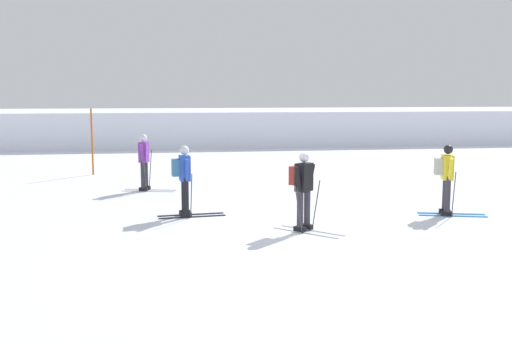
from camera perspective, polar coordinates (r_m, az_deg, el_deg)
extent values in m
plane|color=silver|center=(13.56, 3.16, -5.07)|extent=(120.00, 120.00, 0.00)
cube|color=silver|center=(34.90, -3.84, 4.28)|extent=(80.00, 8.46, 1.89)
cube|color=black|center=(14.49, -6.30, -4.23)|extent=(1.60, 0.26, 0.02)
cube|color=black|center=(14.22, -6.14, -4.46)|extent=(1.60, 0.26, 0.02)
cube|color=black|center=(14.46, -6.89, -4.03)|extent=(0.27, 0.15, 0.10)
cube|color=black|center=(14.19, -6.74, -4.25)|extent=(0.27, 0.15, 0.10)
cylinder|color=black|center=(14.37, -6.92, -2.17)|extent=(0.14, 0.14, 0.85)
cylinder|color=black|center=(14.10, -6.77, -2.36)|extent=(0.14, 0.14, 0.85)
cube|color=#284CB7|center=(14.14, -6.89, 0.23)|extent=(0.28, 0.40, 0.60)
cylinder|color=#284CB7|center=(14.39, -6.94, 0.31)|extent=(0.12, 0.26, 0.55)
cylinder|color=#284CB7|center=(13.90, -6.67, 0.05)|extent=(0.12, 0.26, 0.55)
sphere|color=silver|center=(14.10, -6.92, 1.96)|extent=(0.22, 0.22, 0.22)
cylinder|color=#38383D|center=(14.59, -6.64, -2.01)|extent=(0.06, 0.32, 1.10)
cylinder|color=#38383D|center=(13.91, -6.25, -2.47)|extent=(0.06, 0.32, 1.10)
cube|color=teal|center=(14.12, -7.74, 0.28)|extent=(0.21, 0.30, 0.40)
cube|color=silver|center=(18.29, -10.09, -1.83)|extent=(1.58, 0.46, 0.02)
cube|color=silver|center=(18.03, -10.32, -1.97)|extent=(1.58, 0.46, 0.02)
cube|color=black|center=(18.32, -10.55, -1.63)|extent=(0.28, 0.18, 0.10)
cube|color=black|center=(18.06, -10.79, -1.77)|extent=(0.28, 0.18, 0.10)
cylinder|color=#2D2D33|center=(18.25, -10.58, -0.16)|extent=(0.14, 0.14, 0.85)
cylinder|color=#2D2D33|center=(17.99, -10.83, -0.28)|extent=(0.14, 0.14, 0.85)
cube|color=purple|center=(18.05, -10.75, 1.75)|extent=(0.32, 0.43, 0.60)
cylinder|color=purple|center=(18.28, -10.48, 1.79)|extent=(0.15, 0.27, 0.55)
cylinder|color=purple|center=(17.80, -10.91, 1.62)|extent=(0.15, 0.27, 0.55)
sphere|color=silver|center=(18.01, -10.79, 3.11)|extent=(0.22, 0.22, 0.22)
cylinder|color=#38383D|center=(18.38, -10.15, 0.07)|extent=(0.11, 0.38, 1.20)
cylinder|color=#38383D|center=(17.79, -10.67, -0.19)|extent=(0.11, 0.38, 1.20)
cube|color=silver|center=(12.87, 5.49, -5.75)|extent=(1.19, 1.20, 0.02)
cube|color=silver|center=(12.63, 4.82, -5.99)|extent=(1.19, 1.20, 0.02)
cube|color=black|center=(12.93, 4.92, -5.40)|extent=(0.27, 0.27, 0.10)
cube|color=black|center=(12.70, 4.24, -5.63)|extent=(0.27, 0.27, 0.10)
cylinder|color=#38333D|center=(12.83, 4.95, -3.33)|extent=(0.14, 0.14, 0.85)
cylinder|color=#38333D|center=(12.60, 4.27, -3.53)|extent=(0.14, 0.14, 0.85)
cube|color=black|center=(12.61, 4.64, -0.64)|extent=(0.44, 0.44, 0.60)
cylinder|color=black|center=(12.81, 5.32, -0.58)|extent=(0.25, 0.24, 0.55)
cylinder|color=black|center=(12.39, 4.10, -0.84)|extent=(0.25, 0.24, 0.55)
sphere|color=silver|center=(12.56, 4.66, 1.30)|extent=(0.22, 0.22, 0.22)
cylinder|color=#38383D|center=(12.95, 5.80, -3.33)|extent=(0.24, 0.24, 1.06)
cylinder|color=#38383D|center=(12.38, 4.14, -3.82)|extent=(0.24, 0.24, 1.06)
cube|color=maroon|center=(12.72, 3.84, -0.47)|extent=(0.33, 0.32, 0.40)
cube|color=#237AC6|center=(15.28, 18.25, -3.96)|extent=(1.57, 0.51, 0.02)
cube|color=#237AC6|center=(15.01, 18.45, -4.17)|extent=(1.57, 0.51, 0.02)
cube|color=black|center=(15.24, 17.70, -3.74)|extent=(0.28, 0.19, 0.10)
cube|color=black|center=(14.97, 17.89, -3.95)|extent=(0.28, 0.19, 0.10)
cylinder|color=#38333D|center=(15.16, 17.78, -1.98)|extent=(0.14, 0.14, 0.85)
cylinder|color=#38333D|center=(14.89, 17.97, -2.15)|extent=(0.14, 0.14, 0.85)
cube|color=yellow|center=(14.93, 17.97, 0.30)|extent=(0.33, 0.43, 0.60)
cylinder|color=yellow|center=(15.18, 17.87, 0.37)|extent=(0.15, 0.27, 0.55)
cylinder|color=yellow|center=(14.70, 18.22, 0.13)|extent=(0.15, 0.27, 0.55)
sphere|color=black|center=(14.89, 18.04, 1.94)|extent=(0.22, 0.22, 0.22)
cylinder|color=#38383D|center=(15.38, 18.00, -1.77)|extent=(0.10, 0.29, 1.13)
cylinder|color=#38383D|center=(14.69, 18.51, -2.22)|extent=(0.10, 0.29, 1.13)
cube|color=#B7B2A3|center=(14.89, 17.18, 0.39)|extent=(0.25, 0.32, 0.40)
cylinder|color=#C65614|center=(21.97, -15.51, 2.68)|extent=(0.06, 0.06, 2.38)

